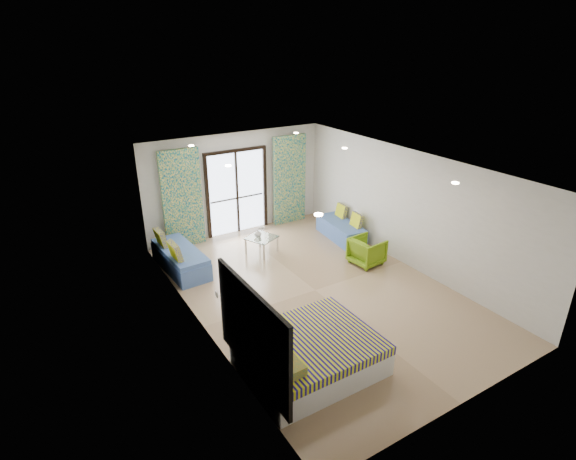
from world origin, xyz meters
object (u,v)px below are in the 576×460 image
coffee_table (262,239)px  armchair (367,250)px  bed (309,353)px  daybed_left (180,258)px  daybed_right (341,229)px

coffee_table → armchair: coffee_table is taller
bed → daybed_left: size_ratio=1.10×
daybed_right → daybed_left: bearing=179.4°
daybed_right → bed: bearing=-126.9°
coffee_table → daybed_right: bearing=-8.1°
bed → armchair: bearing=36.2°
daybed_right → armchair: bearing=-98.4°
bed → daybed_right: 5.23m
bed → daybed_left: 4.37m
bed → daybed_right: size_ratio=1.24×
bed → coffee_table: (1.37, 4.12, 0.08)m
daybed_right → armchair: (-0.39, -1.47, 0.11)m
coffee_table → armchair: size_ratio=1.19×
daybed_left → daybed_right: size_ratio=1.13×
coffee_table → armchair: (1.83, -1.78, -0.02)m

